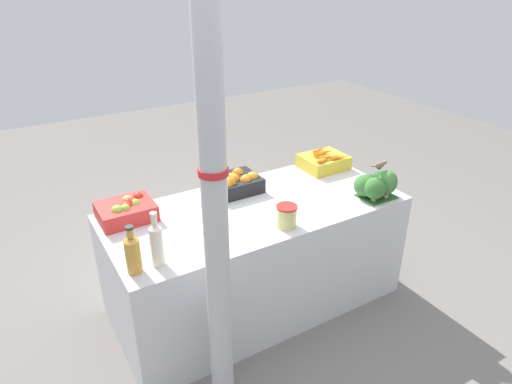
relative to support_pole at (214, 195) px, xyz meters
name	(u,v)px	position (x,y,z in m)	size (l,w,h in m)	color
ground_plane	(256,300)	(0.57, 0.61, -1.24)	(10.00, 10.00, 0.00)	slate
market_table	(256,256)	(0.57, 0.61, -0.87)	(1.87, 0.84, 0.75)	silver
support_pole	(214,195)	(0.00, 0.00, 0.00)	(0.13, 0.13, 2.48)	#B7BABF
apple_crate	(127,210)	(-0.17, 0.88, -0.43)	(0.32, 0.27, 0.13)	red
orange_crate	(235,183)	(0.56, 0.87, -0.43)	(0.32, 0.27, 0.14)	black
carrot_crate	(324,161)	(1.31, 0.88, -0.44)	(0.32, 0.27, 0.13)	gold
broccoli_pile	(376,185)	(1.29, 0.33, -0.40)	(0.26, 0.22, 0.19)	#2D602D
juice_bottle_amber	(133,253)	(-0.29, 0.34, -0.38)	(0.08, 0.08, 0.26)	gold
juice_bottle_cloudy	(157,243)	(-0.17, 0.34, -0.37)	(0.07, 0.07, 0.30)	beige
pickle_jar	(287,216)	(0.60, 0.32, -0.43)	(0.12, 0.12, 0.13)	#D1CC75
sparrow_bird	(380,165)	(1.32, 0.33, -0.27)	(0.14, 0.04, 0.05)	#4C3D2D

